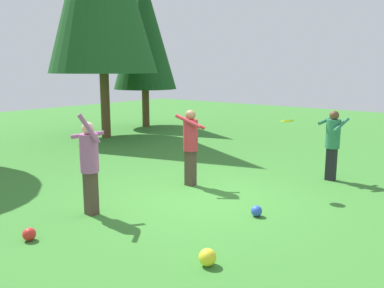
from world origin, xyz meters
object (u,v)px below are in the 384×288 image
person_thrower (89,160)px  ball_red (29,234)px  person_catcher (333,139)px  tree_far_right (144,32)px  person_bystander (191,141)px  frisbee (288,121)px  ball_yellow (208,257)px  ball_blue (257,211)px

person_thrower → ball_red: person_thrower is taller
person_catcher → ball_red: size_ratio=8.15×
tree_far_right → person_bystander: bearing=-128.6°
tree_far_right → ball_red: bearing=-142.9°
tree_far_right → person_catcher: bearing=-109.9°
person_catcher → frisbee: (-1.64, 0.40, 0.58)m
ball_red → ball_yellow: 2.93m
person_bystander → frisbee: bearing=0.0°
ball_yellow → tree_far_right: bearing=48.9°
ball_red → tree_far_right: bearing=37.1°
ball_blue → ball_yellow: ball_yellow is taller
person_bystander → frisbee: 2.22m
person_catcher → ball_yellow: person_catcher is taller
tree_far_right → ball_yellow: bearing=-131.1°
person_bystander → frisbee: size_ratio=4.66×
ball_red → ball_blue: size_ratio=1.01×
person_catcher → frisbee: bearing=-0.0°
frisbee → tree_far_right: bearing=61.3°
person_thrower → frisbee: size_ratio=5.09×
person_thrower → ball_blue: bearing=-21.1°
person_catcher → tree_far_right: (3.67, 10.11, 3.25)m
ball_blue → tree_far_right: bearing=55.0°
person_catcher → ball_red: 7.01m
person_bystander → ball_blue: 2.56m
person_thrower → ball_blue: person_thrower is taller
person_bystander → ball_red: (-4.02, 0.03, -0.95)m
person_thrower → frisbee: bearing=0.0°
person_thrower → person_bystander: bearing=27.1°
ball_red → ball_yellow: ball_yellow is taller
person_bystander → ball_red: 4.13m
person_thrower → person_bystander: size_ratio=1.09×
person_bystander → ball_red: bearing=-114.0°
person_bystander → ball_red: size_ratio=8.45×
person_thrower → person_catcher: person_thrower is taller
ball_blue → ball_red: bearing=144.8°
ball_blue → tree_far_right: (6.97, 9.97, 4.15)m
person_catcher → ball_yellow: size_ratio=6.80×
person_bystander → tree_far_right: (6.17, 7.73, 3.20)m
ball_red → person_catcher: bearing=-20.2°
person_bystander → tree_far_right: tree_far_right is taller
person_thrower → ball_blue: 3.22m
ball_red → frisbee: bearing=-22.3°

